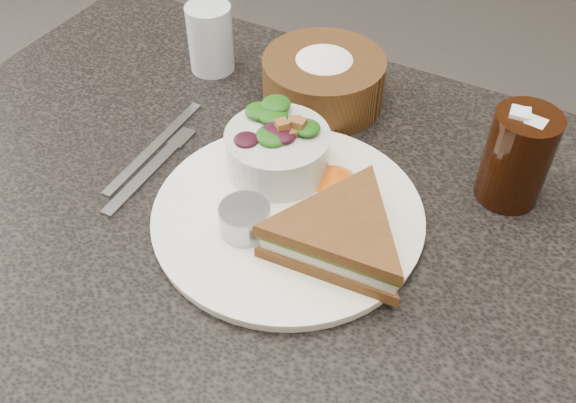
% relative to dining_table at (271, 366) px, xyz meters
% --- Properties ---
extents(dining_table, '(1.00, 0.70, 0.75)m').
position_rel_dining_table_xyz_m(dining_table, '(0.00, 0.00, 0.00)').
color(dining_table, black).
rests_on(dining_table, floor).
extents(dinner_plate, '(0.31, 0.31, 0.01)m').
position_rel_dining_table_xyz_m(dinner_plate, '(0.04, -0.01, 0.38)').
color(dinner_plate, white).
rests_on(dinner_plate, dining_table).
extents(sandwich, '(0.20, 0.20, 0.05)m').
position_rel_dining_table_xyz_m(sandwich, '(0.12, -0.04, 0.41)').
color(sandwich, brown).
rests_on(sandwich, dinner_plate).
extents(salad_bowl, '(0.14, 0.14, 0.07)m').
position_rel_dining_table_xyz_m(salad_bowl, '(-0.01, 0.05, 0.42)').
color(salad_bowl, silver).
rests_on(salad_bowl, dinner_plate).
extents(dressing_ramekin, '(0.07, 0.07, 0.03)m').
position_rel_dining_table_xyz_m(dressing_ramekin, '(0.01, -0.06, 0.41)').
color(dressing_ramekin, gray).
rests_on(dressing_ramekin, dinner_plate).
extents(orange_wedge, '(0.07, 0.07, 0.03)m').
position_rel_dining_table_xyz_m(orange_wedge, '(0.06, 0.06, 0.40)').
color(orange_wedge, '#FC630D').
rests_on(orange_wedge, dinner_plate).
extents(fork, '(0.02, 0.16, 0.00)m').
position_rel_dining_table_xyz_m(fork, '(-0.15, -0.03, 0.38)').
color(fork, '#909399').
rests_on(fork, dining_table).
extents(knife, '(0.02, 0.20, 0.00)m').
position_rel_dining_table_xyz_m(knife, '(-0.17, 0.02, 0.38)').
color(knife, '#A1A3A7').
rests_on(knife, dining_table).
extents(bread_basket, '(0.21, 0.21, 0.09)m').
position_rel_dining_table_xyz_m(bread_basket, '(-0.03, 0.21, 0.42)').
color(bread_basket, '#563917').
rests_on(bread_basket, dining_table).
extents(cola_glass, '(0.09, 0.09, 0.13)m').
position_rel_dining_table_xyz_m(cola_glass, '(0.25, 0.15, 0.44)').
color(cola_glass, black).
rests_on(cola_glass, dining_table).
extents(water_glass, '(0.08, 0.08, 0.10)m').
position_rel_dining_table_xyz_m(water_glass, '(-0.21, 0.21, 0.42)').
color(water_glass, silver).
rests_on(water_glass, dining_table).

